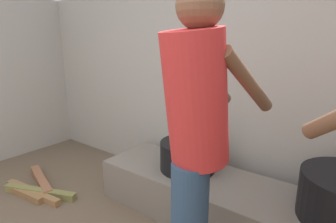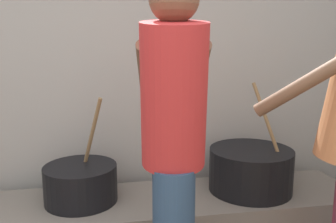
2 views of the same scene
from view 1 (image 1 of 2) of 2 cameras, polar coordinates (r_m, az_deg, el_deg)
The scene contains 5 objects.
block_enclosure_rear at distance 2.57m, azimuth 10.10°, elevation 4.65°, with size 5.06×0.20×1.96m, color #ADA8A0.
hearth_ledge at distance 2.20m, azimuth 17.10°, elevation -20.12°, with size 2.57×0.60×0.36m, color slate.
cooking_pot_main at distance 2.30m, azimuth 4.23°, elevation -9.32°, with size 0.47×0.47×0.69m.
cook_in_red_shirt at distance 1.34m, azimuth 5.96°, elevation -4.54°, with size 0.42×0.72×1.67m.
firewood_pile at distance 2.99m, azimuth -26.45°, elevation -14.52°, with size 0.88×0.43×0.08m.
Camera 1 is at (1.14, 0.06, 1.39)m, focal length 28.51 mm.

